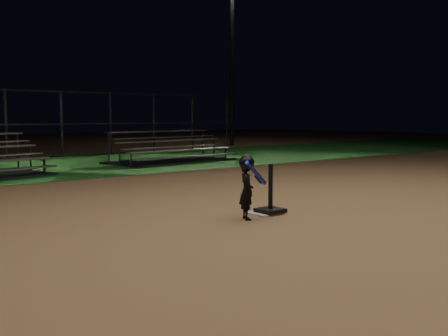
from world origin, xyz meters
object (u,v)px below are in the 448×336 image
Objects in this scene: child_batter at (247,185)px; light_pole_right at (233,50)px; home_plate at (264,213)px; batting_tee at (270,204)px; bleacher_right at (171,156)px.

light_pole_right reaches higher than child_batter.
light_pole_right is at bearing 51.23° from home_plate.
batting_tee is 0.17× the size of bleacher_right.
light_pole_right is (12.52, 15.11, 4.43)m from child_batter.
light_pole_right reaches higher than home_plate.
bleacher_right is at bearing 65.69° from batting_tee.
home_plate is 0.05× the size of light_pole_right.
light_pole_right is (7.94, 6.18, 4.73)m from bleacher_right.
batting_tee reaches higher than home_plate.
home_plate is at bearing 143.19° from batting_tee.
home_plate is 0.18m from batting_tee.
child_batter is at bearing -129.64° from light_pole_right.
batting_tee is 0.70m from child_batter.
child_batter is 10.04m from bleacher_right.
batting_tee is at bearing -55.55° from child_batter.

